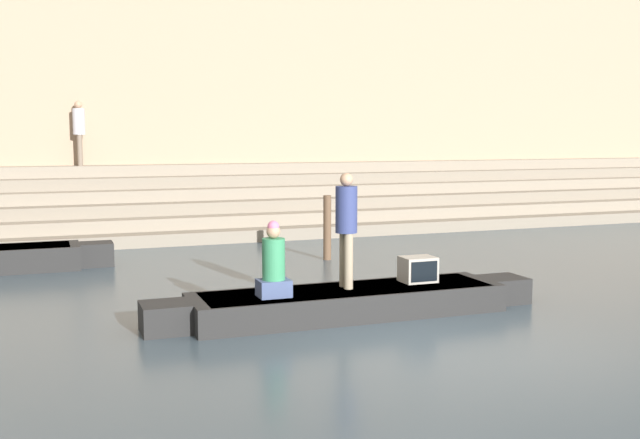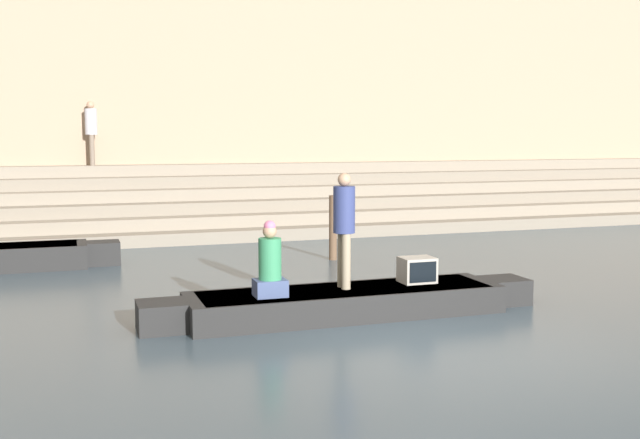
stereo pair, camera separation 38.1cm
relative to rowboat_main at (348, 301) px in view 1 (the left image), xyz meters
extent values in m
plane|color=#3D4C56|center=(0.35, -1.91, -0.22)|extent=(120.00, 120.00, 0.00)
cube|color=gray|center=(0.35, 9.57, -0.06)|extent=(36.00, 3.72, 0.30)
cube|color=gray|center=(0.35, 9.88, 0.24)|extent=(36.00, 3.10, 0.30)
cube|color=gray|center=(0.35, 10.19, 0.54)|extent=(36.00, 2.48, 0.30)
cube|color=gray|center=(0.35, 10.50, 0.84)|extent=(36.00, 1.86, 0.30)
cube|color=gray|center=(0.35, 10.81, 1.15)|extent=(36.00, 1.24, 0.30)
cube|color=gray|center=(0.35, 11.12, 1.45)|extent=(36.00, 0.62, 0.30)
cube|color=tan|center=(0.35, 12.03, 3.67)|extent=(34.20, 1.20, 7.78)
cube|color=brown|center=(0.35, 11.41, 0.08)|extent=(34.20, 0.12, 0.60)
cube|color=black|center=(0.00, 0.00, -0.01)|extent=(4.69, 1.18, 0.40)
cube|color=tan|center=(0.00, 0.00, 0.16)|extent=(4.32, 1.08, 0.05)
cube|color=black|center=(2.68, 0.00, -0.01)|extent=(0.66, 0.65, 0.40)
cube|color=black|center=(-2.67, 0.00, -0.01)|extent=(0.66, 0.65, 0.40)
cylinder|color=olive|center=(-0.70, 0.69, 0.09)|extent=(2.38, 0.04, 0.04)
cylinder|color=gray|center=(0.00, 0.18, 0.60)|extent=(0.13, 0.13, 0.82)
cylinder|color=gray|center=(0.00, 0.00, 0.60)|extent=(0.13, 0.13, 0.82)
cylinder|color=navy|center=(0.00, 0.09, 1.35)|extent=(0.32, 0.32, 0.69)
sphere|color=tan|center=(0.00, 0.09, 1.79)|extent=(0.20, 0.20, 0.20)
cube|color=#3D4C75|center=(-1.18, -0.12, 0.31)|extent=(0.45, 0.35, 0.24)
cylinder|color=#338456|center=(-1.18, -0.12, 0.72)|extent=(0.32, 0.32, 0.58)
sphere|color=tan|center=(-1.18, -0.12, 1.11)|extent=(0.20, 0.20, 0.20)
sphere|color=pink|center=(-1.18, -0.12, 1.18)|extent=(0.17, 0.17, 0.17)
cube|color=#9E998E|center=(1.21, 0.13, 0.38)|extent=(0.52, 0.40, 0.39)
cube|color=black|center=(1.21, -0.08, 0.38)|extent=(0.44, 0.02, 0.31)
cube|color=black|center=(-3.20, 5.68, 0.02)|extent=(0.65, 0.59, 0.48)
cylinder|color=brown|center=(1.47, 4.72, 0.47)|extent=(0.17, 0.17, 1.38)
cylinder|color=#756656|center=(-3.20, 11.20, 2.02)|extent=(0.13, 0.13, 0.83)
cylinder|color=#756656|center=(-3.20, 11.03, 2.02)|extent=(0.13, 0.13, 0.83)
cylinder|color=#B2B2BC|center=(-3.20, 11.12, 2.78)|extent=(0.32, 0.32, 0.70)
sphere|color=tan|center=(-3.20, 11.12, 3.23)|extent=(0.20, 0.20, 0.20)
camera|label=1|loc=(-4.14, -10.00, 2.46)|focal=42.00mm
camera|label=2|loc=(-3.79, -10.13, 2.46)|focal=42.00mm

